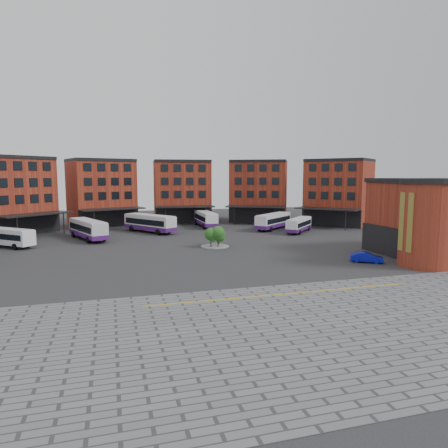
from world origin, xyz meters
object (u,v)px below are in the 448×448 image
object	(u,v)px
bus_a	(6,236)
bus_b	(88,229)
bus_d	(206,219)
bus_c	(150,223)
tree_island	(216,235)
blue_car	(367,257)
bus_e	(273,221)
bus_f	(299,225)

from	to	relation	value
bus_a	bus_b	size ratio (longest dim) A/B	0.75
bus_d	bus_b	bearing A→B (deg)	-154.36
bus_c	bus_b	bearing A→B (deg)	172.81
tree_island	bus_b	size ratio (longest dim) A/B	0.36
bus_d	blue_car	world-z (taller)	bus_d
bus_b	blue_car	size ratio (longest dim) A/B	3.07
tree_island	bus_d	size ratio (longest dim) A/B	0.38
tree_island	bus_e	bearing A→B (deg)	45.11
bus_d	bus_e	world-z (taller)	bus_d
bus_c	bus_d	bearing A→B (deg)	-10.86
bus_b	bus_e	size ratio (longest dim) A/B	1.18
tree_island	bus_f	distance (m)	22.53
bus_e	blue_car	size ratio (longest dim) A/B	2.60
bus_d	tree_island	bearing A→B (deg)	-99.53
bus_a	bus_f	bearing A→B (deg)	-46.10
bus_f	blue_car	distance (m)	27.36
bus_e	bus_f	xyz separation A→B (m)	(3.12, -5.33, -0.24)
bus_c	bus_e	size ratio (longest dim) A/B	1.12
bus_b	bus_e	world-z (taller)	bus_b
bus_c	bus_d	size ratio (longest dim) A/B	1.00
tree_island	bus_f	size ratio (longest dim) A/B	0.50
bus_b	blue_car	bearing A→B (deg)	-61.17
bus_c	blue_car	xyz separation A→B (m)	(23.92, -34.77, -1.21)
bus_d	bus_c	bearing A→B (deg)	-156.12
bus_f	bus_d	bearing A→B (deg)	-177.41
bus_b	bus_c	world-z (taller)	bus_c
bus_b	bus_f	distance (m)	39.03
bus_e	bus_d	bearing A→B (deg)	-163.55
bus_f	blue_car	size ratio (longest dim) A/B	2.20
bus_c	bus_e	distance (m)	24.93
bus_b	bus_c	distance (m)	12.48
bus_a	bus_b	distance (m)	12.46
bus_d	blue_car	distance (m)	41.93
blue_car	bus_f	bearing A→B (deg)	24.52
bus_b	blue_car	distance (m)	45.42
bus_d	bus_a	bearing A→B (deg)	-156.25
bus_b	bus_d	distance (m)	26.05
bus_f	bus_b	bearing A→B (deg)	-139.75
bus_e	bus_f	world-z (taller)	bus_e
bus_f	blue_car	world-z (taller)	bus_f
bus_a	bus_e	xyz separation A→B (m)	(47.57, 7.67, 0.03)
bus_e	blue_car	bearing A→B (deg)	-42.60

